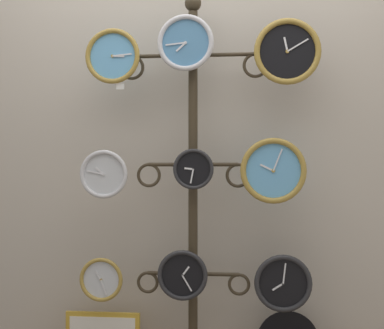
{
  "coord_description": "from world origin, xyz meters",
  "views": [
    {
      "loc": [
        0.27,
        -2.29,
        1.09
      ],
      "look_at": [
        0.0,
        0.36,
        1.09
      ],
      "focal_mm": 50.0,
      "sensor_mm": 36.0,
      "label": 1
    }
  ],
  "objects_px": {
    "clock_middle_left": "(104,174)",
    "clock_bottom_right": "(283,283)",
    "display_stand": "(193,219)",
    "clock_top_left": "(113,56)",
    "clock_top_right": "(287,52)",
    "clock_bottom_center": "(183,275)",
    "clock_middle_center": "(193,169)",
    "clock_middle_right": "(273,171)",
    "clock_bottom_left": "(101,279)",
    "clock_top_center": "(186,43)"
  },
  "relations": [
    {
      "from": "clock_top_center",
      "to": "clock_top_right",
      "type": "xyz_separation_m",
      "value": [
        0.5,
        -0.0,
        -0.05
      ]
    },
    {
      "from": "clock_middle_right",
      "to": "clock_bottom_right",
      "type": "xyz_separation_m",
      "value": [
        0.05,
        -0.01,
        -0.54
      ]
    },
    {
      "from": "clock_middle_center",
      "to": "clock_middle_left",
      "type": "bearing_deg",
      "value": -179.14
    },
    {
      "from": "clock_top_left",
      "to": "clock_top_right",
      "type": "bearing_deg",
      "value": 0.69
    },
    {
      "from": "clock_top_center",
      "to": "clock_top_right",
      "type": "relative_size",
      "value": 0.87
    },
    {
      "from": "clock_middle_center",
      "to": "clock_bottom_right",
      "type": "relative_size",
      "value": 0.72
    },
    {
      "from": "clock_middle_left",
      "to": "clock_middle_right",
      "type": "xyz_separation_m",
      "value": [
        0.83,
        0.02,
        0.02
      ]
    },
    {
      "from": "clock_top_left",
      "to": "clock_middle_center",
      "type": "relative_size",
      "value": 1.38
    },
    {
      "from": "display_stand",
      "to": "clock_top_right",
      "type": "bearing_deg",
      "value": -10.03
    },
    {
      "from": "clock_top_right",
      "to": "clock_middle_left",
      "type": "xyz_separation_m",
      "value": [
        -0.9,
        -0.02,
        -0.6
      ]
    },
    {
      "from": "clock_top_right",
      "to": "clock_middle_left",
      "type": "distance_m",
      "value": 1.08
    },
    {
      "from": "clock_top_left",
      "to": "clock_bottom_left",
      "type": "height_order",
      "value": "clock_top_left"
    },
    {
      "from": "clock_top_left",
      "to": "clock_top_right",
      "type": "xyz_separation_m",
      "value": [
        0.86,
        0.01,
        0.01
      ]
    },
    {
      "from": "clock_top_center",
      "to": "clock_middle_right",
      "type": "xyz_separation_m",
      "value": [
        0.43,
        -0.01,
        -0.63
      ]
    },
    {
      "from": "clock_middle_center",
      "to": "clock_top_center",
      "type": "bearing_deg",
      "value": 151.68
    },
    {
      "from": "clock_top_left",
      "to": "clock_middle_left",
      "type": "distance_m",
      "value": 0.59
    },
    {
      "from": "clock_middle_center",
      "to": "clock_middle_right",
      "type": "relative_size",
      "value": 0.63
    },
    {
      "from": "display_stand",
      "to": "clock_top_left",
      "type": "bearing_deg",
      "value": -166.69
    },
    {
      "from": "clock_middle_left",
      "to": "clock_middle_right",
      "type": "relative_size",
      "value": 0.76
    },
    {
      "from": "display_stand",
      "to": "clock_bottom_left",
      "type": "relative_size",
      "value": 8.88
    },
    {
      "from": "clock_middle_right",
      "to": "clock_middle_left",
      "type": "bearing_deg",
      "value": -178.78
    },
    {
      "from": "display_stand",
      "to": "clock_top_right",
      "type": "relative_size",
      "value": 6.04
    },
    {
      "from": "clock_middle_right",
      "to": "clock_top_right",
      "type": "bearing_deg",
      "value": 5.83
    },
    {
      "from": "clock_top_right",
      "to": "clock_middle_left",
      "type": "relative_size",
      "value": 1.34
    },
    {
      "from": "clock_top_right",
      "to": "clock_bottom_center",
      "type": "bearing_deg",
      "value": -177.51
    },
    {
      "from": "display_stand",
      "to": "clock_top_center",
      "type": "xyz_separation_m",
      "value": [
        -0.03,
        -0.08,
        0.88
      ]
    },
    {
      "from": "clock_top_center",
      "to": "clock_bottom_center",
      "type": "distance_m",
      "value": 1.14
    },
    {
      "from": "clock_bottom_center",
      "to": "clock_bottom_right",
      "type": "height_order",
      "value": "clock_bottom_center"
    },
    {
      "from": "clock_middle_center",
      "to": "clock_bottom_right",
      "type": "xyz_separation_m",
      "value": [
        0.43,
        0.0,
        -0.55
      ]
    },
    {
      "from": "clock_middle_center",
      "to": "clock_bottom_left",
      "type": "distance_m",
      "value": 0.72
    },
    {
      "from": "display_stand",
      "to": "clock_middle_center",
      "type": "height_order",
      "value": "display_stand"
    },
    {
      "from": "display_stand",
      "to": "clock_bottom_right",
      "type": "bearing_deg",
      "value": -12.31
    },
    {
      "from": "clock_middle_left",
      "to": "clock_bottom_right",
      "type": "distance_m",
      "value": 1.02
    },
    {
      "from": "clock_bottom_left",
      "to": "clock_bottom_right",
      "type": "bearing_deg",
      "value": -0.49
    },
    {
      "from": "display_stand",
      "to": "clock_top_left",
      "type": "distance_m",
      "value": 0.91
    },
    {
      "from": "clock_bottom_center",
      "to": "clock_bottom_right",
      "type": "xyz_separation_m",
      "value": [
        0.49,
        0.01,
        -0.03
      ]
    },
    {
      "from": "clock_bottom_right",
      "to": "clock_top_center",
      "type": "bearing_deg",
      "value": 177.73
    },
    {
      "from": "clock_bottom_center",
      "to": "clock_bottom_right",
      "type": "distance_m",
      "value": 0.49
    },
    {
      "from": "clock_top_right",
      "to": "clock_bottom_center",
      "type": "xyz_separation_m",
      "value": [
        -0.51,
        -0.02,
        -1.09
      ]
    },
    {
      "from": "display_stand",
      "to": "clock_bottom_center",
      "type": "height_order",
      "value": "display_stand"
    },
    {
      "from": "display_stand",
      "to": "clock_top_left",
      "type": "relative_size",
      "value": 7.07
    },
    {
      "from": "display_stand",
      "to": "clock_middle_center",
      "type": "distance_m",
      "value": 0.28
    },
    {
      "from": "clock_middle_left",
      "to": "clock_bottom_left",
      "type": "distance_m",
      "value": 0.53
    },
    {
      "from": "clock_bottom_left",
      "to": "clock_bottom_center",
      "type": "height_order",
      "value": "clock_bottom_center"
    },
    {
      "from": "clock_middle_right",
      "to": "clock_bottom_right",
      "type": "distance_m",
      "value": 0.54
    },
    {
      "from": "clock_middle_center",
      "to": "clock_bottom_left",
      "type": "xyz_separation_m",
      "value": [
        -0.46,
        0.01,
        -0.55
      ]
    },
    {
      "from": "clock_middle_right",
      "to": "clock_bottom_left",
      "type": "height_order",
      "value": "clock_middle_right"
    },
    {
      "from": "clock_top_left",
      "to": "clock_top_center",
      "type": "bearing_deg",
      "value": 2.28
    },
    {
      "from": "clock_middle_left",
      "to": "clock_bottom_left",
      "type": "relative_size",
      "value": 1.1
    },
    {
      "from": "clock_middle_left",
      "to": "clock_middle_center",
      "type": "relative_size",
      "value": 1.21
    }
  ]
}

